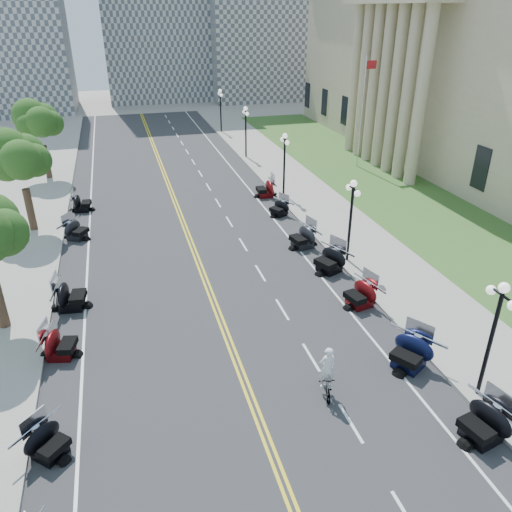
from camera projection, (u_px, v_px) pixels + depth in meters
ground at (220, 319)px, 24.43m from camera, size 160.00×160.00×0.00m
road at (189, 238)px, 33.05m from camera, size 16.00×90.00×0.01m
centerline_yellow_a at (187, 238)px, 33.01m from camera, size 0.12×90.00×0.00m
centerline_yellow_b at (191, 238)px, 33.07m from camera, size 0.12×90.00×0.00m
edge_line_north at (281, 227)px, 34.59m from camera, size 0.12×90.00×0.00m
edge_line_south at (88, 249)px, 31.50m from camera, size 0.12×90.00×0.00m
lane_dash_4 at (351, 423)px, 18.30m from camera, size 0.12×2.00×0.00m
lane_dash_5 at (311, 357)px, 21.75m from camera, size 0.12×2.00×0.00m
lane_dash_6 at (282, 309)px, 25.20m from camera, size 0.12×2.00×0.00m
lane_dash_7 at (260, 273)px, 28.64m from camera, size 0.12×2.00×0.00m
lane_dash_8 at (243, 245)px, 32.09m from camera, size 0.12×2.00×0.00m
lane_dash_9 at (229, 222)px, 35.54m from camera, size 0.12×2.00×0.00m
lane_dash_10 at (218, 203)px, 38.99m from camera, size 0.12×2.00×0.00m
lane_dash_11 at (208, 187)px, 42.43m from camera, size 0.12×2.00×0.00m
lane_dash_12 at (200, 173)px, 45.88m from camera, size 0.12×2.00×0.00m
lane_dash_13 at (193, 162)px, 49.33m from camera, size 0.12×2.00×0.00m
lane_dash_14 at (187, 152)px, 52.78m from camera, size 0.12×2.00×0.00m
lane_dash_15 at (182, 143)px, 56.22m from camera, size 0.12×2.00×0.00m
lane_dash_16 at (177, 135)px, 59.67m from camera, size 0.12×2.00×0.00m
lane_dash_17 at (173, 128)px, 63.12m from camera, size 0.12×2.00×0.00m
lane_dash_18 at (169, 122)px, 66.57m from camera, size 0.12×2.00×0.00m
lane_dash_19 at (166, 116)px, 70.02m from camera, size 0.12×2.00×0.00m
sidewalk_north at (335, 221)px, 35.55m from camera, size 5.00×90.00×0.15m
sidewalk_south at (18, 256)px, 30.48m from camera, size 5.00×90.00×0.15m
lawn at (372, 179)px, 44.14m from camera, size 9.00×60.00×0.10m
civic_building at (500, 64)px, 47.13m from camera, size 26.00×51.00×17.80m
distant_block_c at (268, 26)px, 80.85m from camera, size 20.00×14.00×22.00m
street_lamp_1 at (490, 342)px, 18.45m from camera, size 0.50×1.20×4.90m
street_lamp_2 at (350, 222)px, 28.79m from camera, size 0.50×1.20×4.90m
street_lamp_3 at (284, 165)px, 39.13m from camera, size 0.50×1.20×4.90m
street_lamp_4 at (246, 132)px, 49.48m from camera, size 0.50×1.20×4.90m
street_lamp_5 at (221, 111)px, 59.82m from camera, size 0.50×1.20×4.90m
flagpole at (362, 114)px, 45.50m from camera, size 1.10×0.20×10.00m
tree_3 at (20, 163)px, 31.97m from camera, size 4.80×4.80×9.20m
tree_4 at (40, 125)px, 42.31m from camera, size 4.80×4.80×9.20m
motorcycle_n_3 at (484, 422)px, 17.33m from camera, size 2.61×2.61×1.52m
motorcycle_n_4 at (410, 351)px, 20.87m from camera, size 3.07×3.07×1.56m
motorcycle_n_5 at (360, 293)px, 25.23m from camera, size 2.51×2.51×1.46m
motorcycle_n_6 at (330, 259)px, 28.53m from camera, size 2.95×2.95×1.57m
motorcycle_n_7 at (303, 236)px, 31.44m from camera, size 2.60×2.60×1.52m
motorcycle_n_8 at (279, 207)px, 36.35m from camera, size 2.43×2.43×1.25m
motorcycle_n_9 at (265, 188)px, 39.96m from camera, size 2.21×2.21×1.50m
motorcycle_s_4 at (48, 441)px, 16.72m from camera, size 2.59×2.59×1.28m
motorcycle_s_5 at (60, 343)px, 21.53m from camera, size 2.40×2.40×1.39m
motorcycle_s_6 at (70, 295)px, 25.00m from camera, size 2.48×2.48×1.56m
motorcycle_s_8 at (76, 229)px, 32.62m from camera, size 2.76×2.76×1.39m
motorcycle_s_9 at (81, 202)px, 37.13m from camera, size 2.24×2.24×1.42m
bicycle at (326, 383)px, 19.48m from camera, size 0.84×1.78×1.03m
cyclist_rider at (328, 353)px, 18.83m from camera, size 0.68×0.45×1.87m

